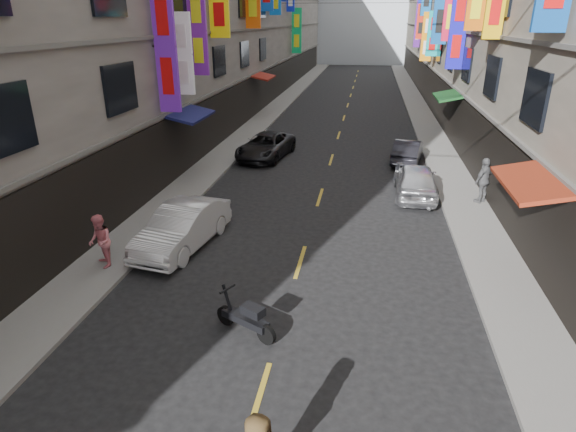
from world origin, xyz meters
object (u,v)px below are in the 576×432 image
(car_right_mid, at_px, (416,180))
(car_right_far, at_px, (408,151))
(car_left_far, at_px, (266,146))
(scooter_crossing, at_px, (246,318))
(car_left_mid, at_px, (182,227))
(scooter_far_right, at_px, (399,174))
(pedestrian_rfar, at_px, (484,180))
(pedestrian_lfar, at_px, (100,241))

(car_right_mid, relative_size, car_right_far, 1.14)
(car_right_far, bearing_deg, car_left_far, 11.91)
(scooter_crossing, xyz_separation_m, car_left_mid, (-3.24, 4.34, 0.28))
(scooter_far_right, bearing_deg, pedestrian_rfar, 152.83)
(pedestrian_rfar, bearing_deg, scooter_crossing, 8.97)
(car_right_mid, bearing_deg, scooter_far_right, -69.60)
(car_right_mid, bearing_deg, car_left_mid, 39.53)
(car_right_far, distance_m, pedestrian_lfar, 16.77)
(car_right_mid, bearing_deg, car_left_far, -32.57)
(scooter_crossing, xyz_separation_m, car_left_far, (-2.82, 15.74, 0.21))
(scooter_crossing, bearing_deg, pedestrian_rfar, -8.62)
(car_right_mid, relative_size, pedestrian_rfar, 2.30)
(scooter_crossing, relative_size, pedestrian_rfar, 0.89)
(scooter_far_right, height_order, pedestrian_rfar, pedestrian_rfar)
(scooter_far_right, distance_m, pedestrian_rfar, 4.02)
(car_left_far, relative_size, pedestrian_rfar, 2.52)
(pedestrian_rfar, bearing_deg, car_right_mid, -57.92)
(pedestrian_lfar, bearing_deg, scooter_far_right, 97.80)
(scooter_far_right, height_order, car_right_mid, car_right_mid)
(car_right_mid, height_order, car_right_far, car_right_mid)
(scooter_crossing, xyz_separation_m, car_right_mid, (4.76, 10.70, 0.29))
(scooter_crossing, xyz_separation_m, scooter_far_right, (4.15, 12.44, 0.00))
(scooter_far_right, relative_size, car_right_far, 0.48)
(scooter_crossing, relative_size, car_left_far, 0.35)
(car_left_mid, xyz_separation_m, car_left_far, (0.42, 11.40, -0.07))
(scooter_crossing, distance_m, car_right_mid, 11.71)
(scooter_far_right, bearing_deg, car_right_far, -90.77)
(car_right_far, xyz_separation_m, pedestrian_lfar, (-9.83, -13.58, 0.33))
(scooter_crossing, height_order, scooter_far_right, same)
(scooter_crossing, distance_m, car_left_far, 16.00)
(car_right_mid, xyz_separation_m, car_right_far, (0.00, 5.33, -0.11))
(scooter_crossing, distance_m, pedestrian_rfar, 12.51)
(pedestrian_lfar, bearing_deg, car_left_far, 130.90)
(car_right_far, relative_size, pedestrian_lfar, 2.28)
(car_left_far, bearing_deg, scooter_far_right, -16.27)
(scooter_crossing, height_order, pedestrian_rfar, pedestrian_rfar)
(pedestrian_rfar, bearing_deg, scooter_far_right, -81.01)
(pedestrian_rfar, bearing_deg, car_left_far, -73.94)
(scooter_crossing, distance_m, car_left_mid, 5.43)
(car_left_far, bearing_deg, pedestrian_lfar, -90.51)
(pedestrian_lfar, bearing_deg, pedestrian_rfar, 82.14)
(car_right_mid, distance_m, car_right_far, 5.33)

